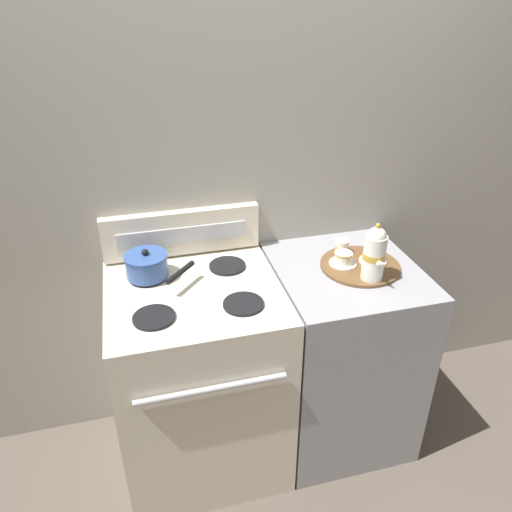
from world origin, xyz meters
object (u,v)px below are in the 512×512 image
object	(u,v)px
teapot	(375,253)
creamer_jug	(342,247)
teacup_left	(373,256)
teacup_right	(343,258)
saucepan	(148,265)
serving_tray	(360,266)
stove	(200,378)

from	to	relation	value
teapot	creamer_jug	size ratio (longest dim) A/B	3.93
teacup_left	teacup_right	size ratio (longest dim) A/B	1.00
saucepan	teapot	size ratio (longest dim) A/B	1.12
saucepan	teapot	xyz separation A→B (m)	(0.87, -0.26, 0.07)
serving_tray	saucepan	bearing A→B (deg)	170.46
stove	saucepan	distance (m)	0.56
teapot	serving_tray	bearing A→B (deg)	87.80
creamer_jug	teapot	bearing A→B (deg)	-81.71
serving_tray	creamer_jug	world-z (taller)	creamer_jug
stove	teapot	size ratio (longest dim) A/B	3.76
teapot	teacup_left	xyz separation A→B (m)	(0.07, 0.12, -0.09)
serving_tray	teacup_left	bearing A→B (deg)	11.59
serving_tray	creamer_jug	distance (m)	0.13
teacup_left	serving_tray	bearing A→B (deg)	-168.41
stove	teacup_right	bearing A→B (deg)	2.10
teacup_left	creamer_jug	world-z (taller)	creamer_jug
serving_tray	teacup_right	distance (m)	0.08
serving_tray	teacup_left	xyz separation A→B (m)	(0.06, 0.01, 0.03)
stove	teacup_left	world-z (taller)	teacup_left
teapot	creamer_jug	world-z (taller)	teapot
teapot	teacup_left	bearing A→B (deg)	61.49
creamer_jug	saucepan	bearing A→B (deg)	177.99
serving_tray	teacup_right	bearing A→B (deg)	158.50
stove	creamer_jug	size ratio (longest dim) A/B	14.77
saucepan	creamer_jug	xyz separation A→B (m)	(0.84, -0.03, -0.02)
teacup_right	teapot	bearing A→B (deg)	-64.34
stove	teapot	xyz separation A→B (m)	(0.71, -0.11, 0.59)
stove	saucepan	size ratio (longest dim) A/B	3.37
teapot	teacup_right	size ratio (longest dim) A/B	2.09
stove	serving_tray	bearing A→B (deg)	-0.32
saucepan	serving_tray	world-z (taller)	saucepan
teapot	teacup_right	bearing A→B (deg)	115.66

